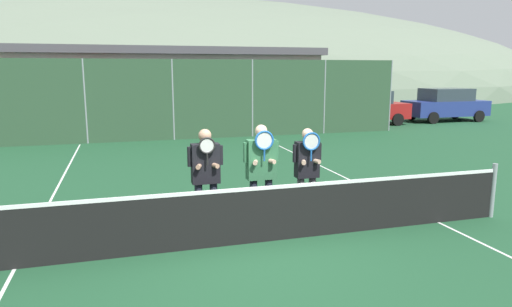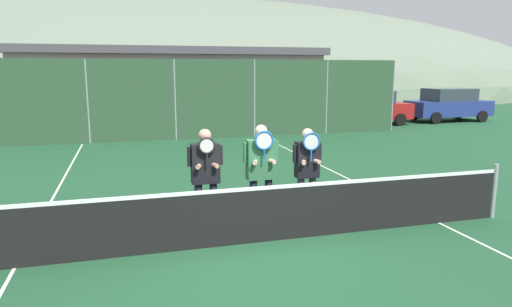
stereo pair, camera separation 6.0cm
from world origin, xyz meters
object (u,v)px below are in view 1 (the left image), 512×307
Objects in this scene: player_center_right at (307,167)px; car_left_of_center at (160,111)px; car_center at (268,108)px; car_far_right at (445,104)px; player_center_left at (261,167)px; car_right_of_center at (362,107)px; car_far_left at (31,114)px; player_leftmost at (206,171)px.

player_center_right is 0.37× the size of car_left_of_center.
car_center is 0.93× the size of car_far_right.
car_left_of_center is 1.15× the size of car_center.
car_center is at bearing 71.70° from player_center_left.
player_center_left is at bearing -108.30° from car_center.
player_center_right reaches higher than car_right_of_center.
car_far_right is at bearing 42.62° from player_center_left.
car_far_right is (9.91, 0.04, -0.06)m from car_center.
car_center is 9.91m from car_far_right.
player_center_left is 0.39× the size of car_left_of_center.
car_center is at bearing 0.28° from car_left_of_center.
car_left_of_center reaches higher than car_far_left.
player_center_right is 14.46m from car_far_left.
player_center_left is at bearing -137.38° from car_far_right.
car_left_of_center is at bearing 1.07° from car_far_left.
player_center_left is at bearing -4.29° from player_leftmost.
player_leftmost is 1.03× the size of player_center_right.
car_far_right is at bearing 1.86° from car_right_of_center.
car_right_of_center is at bearing -1.43° from car_center.
car_left_of_center reaches higher than player_center_left.
car_far_right is at bearing 0.24° from car_center.
car_left_of_center is 1.07× the size of car_far_right.
car_left_of_center is 1.03× the size of car_right_of_center.
player_center_right is 0.42× the size of car_center.
player_leftmost is at bearing -91.44° from car_left_of_center.
car_right_of_center is at bearing 54.57° from player_center_left.
car_center reaches higher than player_center_left.
car_right_of_center is (14.96, -0.00, -0.06)m from car_far_left.
car_far_left reaches higher than player_center_left.
player_center_left is 0.41× the size of car_far_left.
car_far_left is at bearing 179.99° from car_right_of_center.
car_right_of_center is (9.82, -0.10, -0.07)m from car_left_of_center.
car_far_right is (13.35, 13.01, -0.12)m from player_center_right.
player_leftmost reaches higher than car_far_right.
player_center_right is 0.38× the size of car_far_left.
player_center_right is 0.38× the size of car_right_of_center.
player_leftmost is 0.38× the size of car_left_of_center.
player_center_right is at bearing -122.92° from car_right_of_center.
car_right_of_center is at bearing 51.73° from player_leftmost.
player_center_left is 0.42× the size of car_far_right.
player_center_right is at bearing -83.37° from car_left_of_center.
car_far_right is (15.18, 13.02, -0.16)m from player_leftmost.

